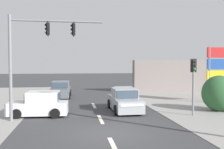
{
  "coord_description": "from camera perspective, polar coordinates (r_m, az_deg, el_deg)",
  "views": [
    {
      "loc": [
        -1.57,
        -12.1,
        3.3
      ],
      "look_at": [
        0.83,
        4.0,
        2.58
      ],
      "focal_mm": 42.0,
      "sensor_mm": 36.0,
      "label": 1
    }
  ],
  "objects": [
    {
      "name": "pedestal_signal_right_kerb",
      "position": [
        16.99,
        17.31,
        -0.56
      ],
      "size": [
        0.44,
        0.31,
        3.56
      ],
      "color": "slate",
      "rests_on": "ground"
    },
    {
      "name": "lane_dash_mid",
      "position": [
        15.54,
        -2.51,
        -9.71
      ],
      "size": [
        0.2,
        2.4,
        0.01
      ],
      "primitive_type": "cube",
      "color": "silver",
      "rests_on": "ground"
    },
    {
      "name": "hatchback_oncoming_near",
      "position": [
        16.94,
        -15.47,
        -6.38
      ],
      "size": [
        3.72,
        1.94,
        1.53
      ],
      "color": "silver",
      "rests_on": "ground"
    },
    {
      "name": "sedan_kerbside_parked",
      "position": [
        25.54,
        -11.09,
        -3.34
      ],
      "size": [
        1.96,
        4.27,
        1.56
      ],
      "color": "slate",
      "rests_on": "ground"
    },
    {
      "name": "roadside_bush",
      "position": [
        19.37,
        22.69,
        -4.02
      ],
      "size": [
        2.52,
        2.16,
        2.45
      ],
      "color": "#2D5B33",
      "rests_on": "ground"
    },
    {
      "name": "ground_plane",
      "position": [
        12.65,
        -1.07,
        -12.6
      ],
      "size": [
        140.0,
        140.0,
        0.0
      ],
      "primitive_type": "plane",
      "color": "#3A3A3D"
    },
    {
      "name": "lane_dash_near",
      "position": [
        10.75,
        0.36,
        -15.33
      ],
      "size": [
        0.2,
        2.4,
        0.01
      ],
      "primitive_type": "cube",
      "color": "silver",
      "rests_on": "ground"
    },
    {
      "name": "lane_dash_far",
      "position": [
        20.43,
        -3.97,
        -6.75
      ],
      "size": [
        0.2,
        2.4,
        0.01
      ],
      "primitive_type": "cube",
      "color": "silver",
      "rests_on": "ground"
    },
    {
      "name": "traffic_signal_mast",
      "position": [
        15.62,
        -16.62,
        5.54
      ],
      "size": [
        5.29,
        0.48,
        6.0
      ],
      "color": "slate",
      "rests_on": "ground"
    },
    {
      "name": "shopping_plaza_sign",
      "position": [
        23.19,
        22.27,
        1.57
      ],
      "size": [
        2.1,
        0.16,
        4.6
      ],
      "color": "slate",
      "rests_on": "ground"
    },
    {
      "name": "sedan_crossing_left",
      "position": [
        18.08,
        2.74,
        -5.72
      ],
      "size": [
        1.96,
        4.27,
        1.56
      ],
      "color": "#A3A8AD",
      "rests_on": "ground"
    },
    {
      "name": "shopfront_wall_far",
      "position": [
        30.82,
        15.62,
        -0.34
      ],
      "size": [
        12.0,
        1.0,
        3.6
      ],
      "primitive_type": "cube",
      "color": "gray",
      "rests_on": "ground"
    }
  ]
}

